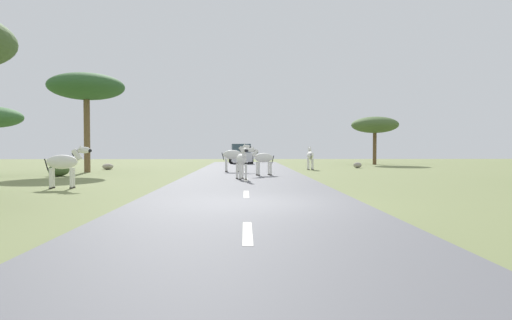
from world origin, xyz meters
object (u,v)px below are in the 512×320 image
(zebra_0, at_px, (242,160))
(rock_1, at_px, (108,167))
(zebra_2, at_px, (65,162))
(tree_3, at_px, (375,125))
(tree_0, at_px, (86,87))
(bush_0, at_px, (59,170))
(zebra_1, at_px, (310,156))
(car_0, at_px, (241,154))
(zebra_3, at_px, (262,158))
(rock_0, at_px, (357,165))
(zebra_4, at_px, (234,155))

(zebra_0, xyz_separation_m, rock_1, (-8.97, 9.91, -0.73))
(zebra_2, height_order, tree_3, tree_3)
(tree_0, distance_m, bush_0, 5.88)
(zebra_1, relative_size, car_0, 0.37)
(zebra_3, relative_size, bush_0, 1.44)
(rock_1, bearing_deg, rock_0, 6.23)
(zebra_0, distance_m, zebra_4, 6.19)
(car_0, bearing_deg, zebra_4, -95.08)
(car_0, bearing_deg, zebra_1, -70.23)
(rock_0, bearing_deg, car_0, 135.35)
(zebra_4, bearing_deg, tree_3, 138.83)
(car_0, height_order, rock_1, car_0)
(zebra_2, xyz_separation_m, rock_1, (-2.66, 13.51, -0.73))
(zebra_0, height_order, rock_0, zebra_0)
(car_0, bearing_deg, rock_1, -134.56)
(zebra_1, height_order, zebra_4, zebra_4)
(zebra_1, bearing_deg, zebra_4, -142.51)
(zebra_1, height_order, zebra_2, zebra_1)
(tree_3, height_order, rock_1, tree_3)
(rock_0, bearing_deg, zebra_3, -128.76)
(zebra_0, distance_m, rock_0, 14.38)
(zebra_1, relative_size, rock_0, 2.81)
(zebra_1, xyz_separation_m, zebra_4, (-4.95, -3.33, 0.10))
(zebra_1, height_order, tree_0, tree_0)
(car_0, xyz_separation_m, bush_0, (-9.10, -17.03, -0.54))
(zebra_3, bearing_deg, tree_0, 47.65)
(zebra_1, height_order, tree_3, tree_3)
(tree_3, bearing_deg, rock_0, -116.34)
(zebra_1, bearing_deg, tree_3, 54.83)
(zebra_4, bearing_deg, rock_1, -110.10)
(zebra_0, relative_size, tree_0, 0.27)
(zebra_0, xyz_separation_m, tree_3, (11.32, 18.05, 2.47))
(bush_0, bearing_deg, rock_1, 86.83)
(zebra_3, bearing_deg, car_0, -17.52)
(rock_0, bearing_deg, bush_0, -153.72)
(zebra_2, height_order, bush_0, zebra_2)
(car_0, height_order, tree_3, tree_3)
(car_0, bearing_deg, bush_0, -122.23)
(zebra_3, distance_m, tree_0, 11.63)
(tree_3, relative_size, rock_1, 5.77)
(bush_0, relative_size, rock_1, 1.44)
(zebra_4, xyz_separation_m, bush_0, (-8.87, -3.06, -0.72))
(zebra_4, distance_m, car_0, 13.97)
(zebra_0, bearing_deg, rock_0, -137.72)
(car_0, distance_m, rock_0, 11.91)
(zebra_1, distance_m, tree_0, 14.51)
(zebra_4, height_order, bush_0, zebra_4)
(zebra_1, height_order, bush_0, zebra_1)
(car_0, bearing_deg, zebra_0, -93.41)
(zebra_0, xyz_separation_m, car_0, (-0.24, 20.14, -0.08))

